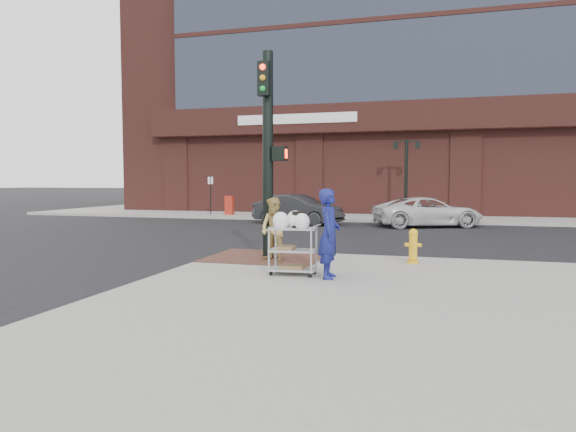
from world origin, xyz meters
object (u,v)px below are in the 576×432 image
(sedan_dark, at_px, (298,209))
(pedestrian_tan, at_px, (274,229))
(lamp_post, at_px, (406,169))
(traffic_signal_pole, at_px, (268,148))
(fire_hydrant, at_px, (413,246))
(utility_cart, at_px, (293,246))
(minivan_white, at_px, (428,212))
(woman_blue, at_px, (329,234))

(sedan_dark, bearing_deg, pedestrian_tan, -154.80)
(lamp_post, bearing_deg, traffic_signal_pole, -99.24)
(sedan_dark, height_order, fire_hydrant, sedan_dark)
(sedan_dark, height_order, utility_cart, utility_cart)
(traffic_signal_pole, relative_size, minivan_white, 1.06)
(lamp_post, bearing_deg, fire_hydrant, -86.33)
(utility_cart, relative_size, fire_hydrant, 1.61)
(utility_cart, distance_m, fire_hydrant, 3.15)
(utility_cart, xyz_separation_m, fire_hydrant, (2.28, 2.16, -0.18))
(lamp_post, relative_size, sedan_dark, 0.95)
(lamp_post, distance_m, fire_hydrant, 15.21)
(lamp_post, bearing_deg, pedestrian_tan, -98.11)
(woman_blue, relative_size, pedestrian_tan, 1.16)
(sedan_dark, relative_size, fire_hydrant, 5.25)
(lamp_post, bearing_deg, sedan_dark, -140.29)
(lamp_post, xyz_separation_m, sedan_dark, (-4.72, -3.92, -1.92))
(lamp_post, relative_size, minivan_white, 0.85)
(lamp_post, bearing_deg, minivan_white, -72.37)
(lamp_post, height_order, minivan_white, lamp_post)
(woman_blue, bearing_deg, utility_cart, 75.20)
(traffic_signal_pole, height_order, fire_hydrant, traffic_signal_pole)
(woman_blue, relative_size, sedan_dark, 0.42)
(fire_hydrant, bearing_deg, traffic_signal_pole, -176.89)
(minivan_white, distance_m, fire_hydrant, 11.42)
(woman_blue, height_order, pedestrian_tan, woman_blue)
(lamp_post, bearing_deg, utility_cart, -94.38)
(woman_blue, bearing_deg, lamp_post, -5.58)
(traffic_signal_pole, height_order, woman_blue, traffic_signal_pole)
(woman_blue, height_order, sedan_dark, woman_blue)
(minivan_white, distance_m, utility_cart, 13.80)
(woman_blue, bearing_deg, pedestrian_tan, 39.54)
(woman_blue, xyz_separation_m, pedestrian_tan, (-1.68, 1.78, -0.12))
(minivan_white, bearing_deg, utility_cart, 146.07)
(pedestrian_tan, height_order, minivan_white, pedestrian_tan)
(traffic_signal_pole, bearing_deg, woman_blue, -47.70)
(traffic_signal_pole, bearing_deg, sedan_dark, 101.25)
(fire_hydrant, bearing_deg, minivan_white, 89.06)
(traffic_signal_pole, distance_m, minivan_white, 12.35)
(minivan_white, relative_size, utility_cart, 3.65)
(minivan_white, bearing_deg, lamp_post, -5.99)
(pedestrian_tan, distance_m, utility_cart, 1.87)
(lamp_post, height_order, woman_blue, lamp_post)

